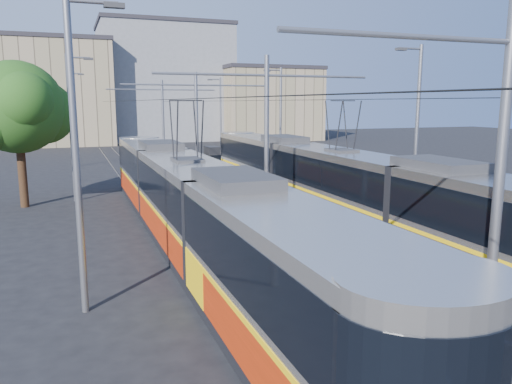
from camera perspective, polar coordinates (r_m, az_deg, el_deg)
name	(u,v)px	position (r m, az deg, el deg)	size (l,w,h in m)	color
ground	(372,300)	(14.56, 13.13, -11.95)	(160.00, 160.00, 0.00)	black
platform	(210,193)	(29.64, -5.25, -0.10)	(4.00, 50.00, 0.30)	gray
tactile_strip_left	(186,192)	(29.28, -8.00, 0.02)	(0.70, 50.00, 0.01)	gray
tactile_strip_right	(233,189)	(30.02, -2.59, 0.36)	(0.70, 50.00, 0.01)	gray
rails	(210,195)	(29.67, -5.25, -0.36)	(8.71, 70.00, 0.03)	gray
track_arrow	(302,380)	(10.58, 5.29, -20.62)	(1.20, 5.00, 0.01)	silver
tram_left	(188,203)	(18.80, -7.73, -1.29)	(2.43, 28.46, 5.50)	black
tram_right	(340,184)	(22.57, 9.63, 0.95)	(2.43, 31.22, 5.50)	black
catenary	(223,120)	(26.45, -3.76, 8.22)	(9.20, 70.00, 7.00)	slate
street_lamps	(193,122)	(33.07, -7.22, 7.96)	(15.18, 38.22, 8.00)	slate
shelter	(212,168)	(29.26, -5.02, 2.78)	(0.75, 1.20, 2.61)	black
tree	(24,109)	(28.66, -25.00, 8.60)	(5.19, 4.80, 7.54)	#382314
building_left	(47,92)	(71.21, -22.80, 10.47)	(16.32, 12.24, 13.48)	gray
building_centre	(164,83)	(76.44, -10.44, 12.17)	(18.36, 14.28, 16.58)	gray
building_right	(267,104)	(74.47, 1.31, 10.07)	(14.28, 10.20, 10.55)	gray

